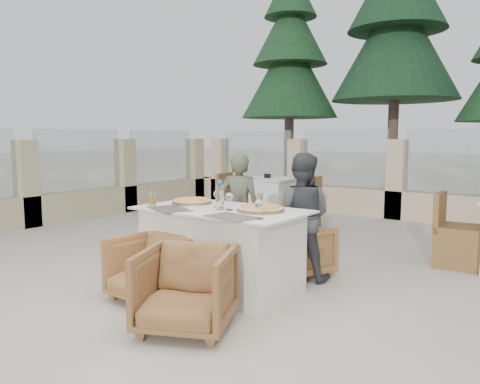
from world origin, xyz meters
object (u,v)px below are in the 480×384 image
Objects in this scene: pizza_left at (192,201)px; wine_glass_centre at (217,198)px; diner_left at (239,210)px; beer_glass_left at (152,198)px; armchair_near_right at (186,289)px; armchair_near_left at (150,268)px; bg_table_a at (267,201)px; water_bottle at (220,195)px; olive_dish at (196,207)px; wine_glass_near at (229,200)px; pizza_right at (261,208)px; armchair_far_left at (237,237)px; diner_right at (301,217)px; beer_glass_right at (260,200)px; armchair_far_right at (300,250)px; wine_glass_corner at (259,208)px; dining_table at (221,249)px.

wine_glass_centre is (0.37, -0.04, 0.07)m from pizza_left.
beer_glass_left is at bearing 48.78° from diner_left.
beer_glass_left is at bearing 122.65° from armchair_near_right.
pizza_left is 0.64× the size of armchair_near_left.
bg_table_a reaches higher than armchair_near_left.
water_bottle is 0.17× the size of bg_table_a.
olive_dish is at bearing -42.76° from pizza_left.
wine_glass_near is 0.11× the size of bg_table_a.
armchair_far_left is (-0.82, 0.73, -0.50)m from pizza_right.
bg_table_a is (-1.93, 2.34, -0.26)m from diner_right.
beer_glass_right reaches higher than armchair_far_right.
armchair_far_right is at bearing 66.02° from armchair_near_left.
armchair_near_left is (-0.43, -0.60, -0.58)m from wine_glass_near.
diner_left is at bearing 144.53° from armchair_far_left.
beer_glass_left is 1.11× the size of beer_glass_right.
diner_left reaches higher than beer_glass_right.
pizza_left is 1.12m from wine_glass_corner.
armchair_near_left is at bearing -118.35° from water_bottle.
wine_glass_corner is at bearing 47.92° from armchair_near_right.
water_bottle reaches higher than armchair_near_right.
olive_dish is 0.94m from diner_left.
water_bottle is 0.88m from diner_left.
beer_glass_left is 1.22m from armchair_far_left.
pizza_left is 0.84m from pizza_right.
wine_glass_centre reaches higher than armchair_far_right.
diner_left is (-0.73, 1.65, 0.32)m from armchair_near_right.
diner_left reaches higher than pizza_left.
pizza_left reaches higher than dining_table.
pizza_left is 0.72m from beer_glass_right.
armchair_far_right is 0.46× the size of diner_right.
diner_left is at bearing 88.82° from armchair_near_right.
beer_glass_right is at bearing 39.92° from wine_glass_centre.
bg_table_a reaches higher than armchair_near_right.
wine_glass_corner is (0.59, -0.22, -0.04)m from water_bottle.
armchair_far_left is (0.02, 0.73, -0.50)m from pizza_left.
diner_left is 0.79m from diner_right.
pizza_left is at bearing 57.91° from diner_left.
water_bottle reaches higher than beer_glass_left.
armchair_far_left is at bearing 138.39° from pizza_right.
bg_table_a is at bearing -84.73° from diner_left.
olive_dish is at bearing -107.85° from wine_glass_centre.
wine_glass_near is at bearing -11.41° from dining_table.
water_bottle reaches higher than armchair_far_left.
wine_glass_near reaches higher than armchair_far_right.
beer_glass_left reaches higher than dining_table.
pizza_left is at bearing 62.93° from armchair_far_right.
diner_left is (-0.56, 0.42, -0.20)m from beer_glass_right.
wine_glass_near is 0.53m from wine_glass_corner.
wine_glass_corner reaches higher than armchair_far_left.
wine_glass_centre reaches higher than armchair_near_left.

